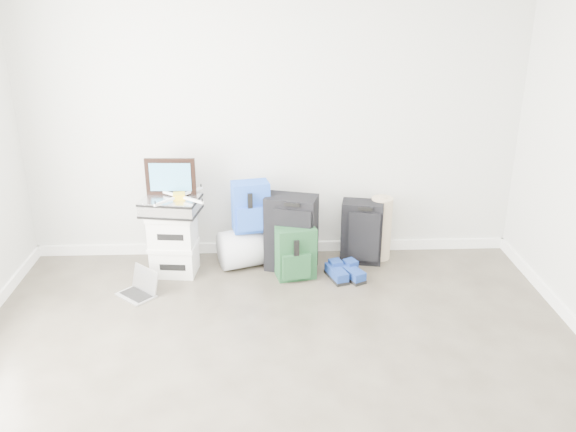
{
  "coord_description": "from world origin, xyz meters",
  "views": [
    {
      "loc": [
        -0.08,
        -2.87,
        2.5
      ],
      "look_at": [
        0.11,
        1.9,
        0.6
      ],
      "focal_mm": 38.0,
      "sensor_mm": 36.0,
      "label": 1
    }
  ],
  "objects_px": {
    "carry_on": "(362,232)",
    "large_suitcase": "(291,233)",
    "boxes_stack": "(174,243)",
    "briefcase": "(171,206)",
    "laptop": "(140,289)",
    "duffel_bag": "(252,247)"
  },
  "relations": [
    {
      "from": "boxes_stack",
      "to": "briefcase",
      "type": "height_order",
      "value": "briefcase"
    },
    {
      "from": "boxes_stack",
      "to": "large_suitcase",
      "type": "bearing_deg",
      "value": 8.34
    },
    {
      "from": "boxes_stack",
      "to": "carry_on",
      "type": "bearing_deg",
      "value": 11.67
    },
    {
      "from": "large_suitcase",
      "to": "briefcase",
      "type": "bearing_deg",
      "value": -162.0
    },
    {
      "from": "briefcase",
      "to": "large_suitcase",
      "type": "relative_size",
      "value": 0.69
    },
    {
      "from": "carry_on",
      "to": "large_suitcase",
      "type": "bearing_deg",
      "value": -157.7
    },
    {
      "from": "duffel_bag",
      "to": "laptop",
      "type": "distance_m",
      "value": 1.08
    },
    {
      "from": "carry_on",
      "to": "laptop",
      "type": "distance_m",
      "value": 2.04
    },
    {
      "from": "briefcase",
      "to": "laptop",
      "type": "distance_m",
      "value": 0.75
    },
    {
      "from": "briefcase",
      "to": "carry_on",
      "type": "distance_m",
      "value": 1.74
    },
    {
      "from": "boxes_stack",
      "to": "carry_on",
      "type": "distance_m",
      "value": 1.71
    },
    {
      "from": "boxes_stack",
      "to": "laptop",
      "type": "distance_m",
      "value": 0.52
    },
    {
      "from": "duffel_bag",
      "to": "carry_on",
      "type": "distance_m",
      "value": 1.02
    },
    {
      "from": "boxes_stack",
      "to": "briefcase",
      "type": "relative_size",
      "value": 1.2
    },
    {
      "from": "duffel_bag",
      "to": "laptop",
      "type": "xyz_separation_m",
      "value": [
        -0.93,
        -0.54,
        -0.13
      ]
    },
    {
      "from": "large_suitcase",
      "to": "laptop",
      "type": "bearing_deg",
      "value": -145.39
    },
    {
      "from": "large_suitcase",
      "to": "laptop",
      "type": "xyz_separation_m",
      "value": [
        -1.29,
        -0.44,
        -0.29
      ]
    },
    {
      "from": "boxes_stack",
      "to": "large_suitcase",
      "type": "xyz_separation_m",
      "value": [
        1.05,
        0.04,
        0.06
      ]
    },
    {
      "from": "briefcase",
      "to": "duffel_bag",
      "type": "relative_size",
      "value": 0.83
    },
    {
      "from": "large_suitcase",
      "to": "carry_on",
      "type": "xyz_separation_m",
      "value": [
        0.66,
        0.12,
        -0.05
      ]
    },
    {
      "from": "laptop",
      "to": "boxes_stack",
      "type": "bearing_deg",
      "value": 101.49
    },
    {
      "from": "duffel_bag",
      "to": "carry_on",
      "type": "bearing_deg",
      "value": -18.2
    }
  ]
}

